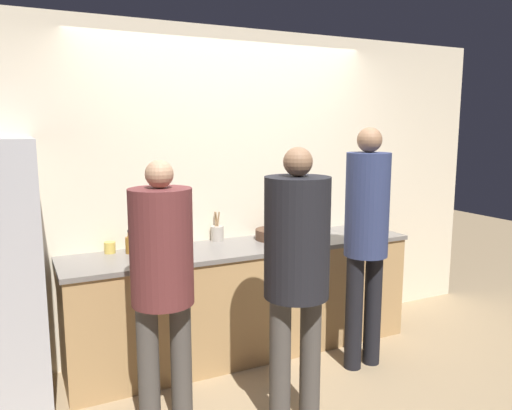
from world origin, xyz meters
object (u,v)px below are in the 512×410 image
at_px(fruit_bowl, 274,234).
at_px(bottle_dark, 159,240).
at_px(person_left, 162,270).
at_px(bottle_clear, 309,231).
at_px(person_right, 366,230).
at_px(utensil_crock, 217,233).
at_px(cup_yellow, 110,248).
at_px(person_center, 297,260).
at_px(cup_black, 299,235).
at_px(bottle_amber, 130,244).

distance_m(fruit_bowl, bottle_dark, 0.97).
distance_m(person_left, bottle_clear, 1.59).
height_order(person_right, bottle_dark, person_right).
height_order(utensil_crock, cup_yellow, utensil_crock).
bearing_deg(utensil_crock, bottle_dark, -162.73).
bearing_deg(person_right, person_center, -153.62).
relative_size(person_center, cup_yellow, 20.09).
relative_size(person_center, cup_black, 16.51).
xyz_separation_m(person_left, bottle_amber, (-0.00, 0.85, -0.03)).
height_order(person_left, fruit_bowl, person_left).
bearing_deg(fruit_bowl, person_left, -146.23).
bearing_deg(fruit_bowl, bottle_dark, -179.99).
bearing_deg(cup_black, bottle_dark, 172.42).
bearing_deg(person_center, bottle_dark, 115.55).
bearing_deg(person_center, cup_black, 58.04).
height_order(fruit_bowl, bottle_clear, bottle_clear).
distance_m(utensil_crock, cup_yellow, 0.87).
relative_size(bottle_amber, bottle_clear, 1.03).
height_order(fruit_bowl, cup_black, fruit_bowl).
bearing_deg(bottle_amber, person_right, -25.63).
distance_m(bottle_clear, cup_yellow, 1.60).
bearing_deg(cup_yellow, utensil_crock, 1.76).
xyz_separation_m(person_left, bottle_dark, (0.19, 0.78, 0.00)).
height_order(bottle_dark, bottle_amber, bottle_dark).
bearing_deg(bottle_clear, cup_black, -160.26).
height_order(bottle_amber, cup_yellow, bottle_amber).
xyz_separation_m(person_right, bottle_clear, (-0.12, 0.58, -0.11)).
bearing_deg(cup_black, bottle_clear, 19.74).
bearing_deg(bottle_clear, cup_yellow, 171.26).
bearing_deg(bottle_dark, bottle_clear, -4.76).
bearing_deg(person_left, bottle_dark, 76.21).
xyz_separation_m(bottle_amber, cup_black, (1.32, -0.22, -0.02)).
relative_size(person_center, fruit_bowl, 5.57).
distance_m(bottle_amber, cup_yellow, 0.16).
height_order(person_right, bottle_clear, person_right).
bearing_deg(bottle_clear, fruit_bowl, 159.55).
height_order(fruit_bowl, bottle_amber, bottle_amber).
distance_m(person_right, bottle_dark, 1.54).
xyz_separation_m(person_center, bottle_clear, (0.72, 1.00, -0.08)).
distance_m(utensil_crock, bottle_dark, 0.56).
height_order(bottle_clear, cup_black, bottle_clear).
bearing_deg(bottle_amber, person_center, -58.33).
bearing_deg(utensil_crock, person_left, -127.51).
distance_m(bottle_amber, bottle_clear, 1.46).
height_order(utensil_crock, bottle_clear, utensil_crock).
xyz_separation_m(person_right, fruit_bowl, (-0.40, 0.69, -0.13)).
relative_size(person_center, bottle_dark, 6.84).
xyz_separation_m(bottle_amber, bottle_clear, (1.45, -0.17, -0.00)).
bearing_deg(person_center, person_right, 26.38).
bearing_deg(cup_yellow, person_left, -81.31).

